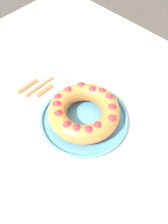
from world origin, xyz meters
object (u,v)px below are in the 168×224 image
at_px(bundt_cake, 84,112).
at_px(serving_knife, 37,80).
at_px(serving_dish, 84,119).
at_px(fork, 48,81).
at_px(cake_knife, 51,86).
at_px(napkin, 151,161).

bearing_deg(bundt_cake, serving_knife, 178.33).
relative_size(serving_dish, fork, 1.64).
xyz_separation_m(serving_dish, cake_knife, (-0.20, 0.02, -0.01)).
relative_size(serving_dish, cake_knife, 1.82).
bearing_deg(serving_dish, serving_knife, 178.31).
xyz_separation_m(bundt_cake, serving_knife, (-0.27, 0.01, -0.05)).
height_order(serving_dish, bundt_cake, bundt_cake).
distance_m(serving_dish, bundt_cake, 0.04).
height_order(cake_knife, napkin, cake_knife).
distance_m(bundt_cake, cake_knife, 0.21).
xyz_separation_m(bundt_cake, napkin, (0.26, 0.04, -0.05)).
height_order(bundt_cake, cake_knife, bundt_cake).
relative_size(bundt_cake, cake_knife, 1.43).
xyz_separation_m(serving_dish, bundt_cake, (-0.00, 0.00, 0.04)).
bearing_deg(serving_dish, fork, 170.98).
xyz_separation_m(bundt_cake, fork, (-0.23, 0.04, -0.05)).
relative_size(fork, serving_knife, 0.90).
relative_size(serving_dish, bundt_cake, 1.27).
bearing_deg(cake_knife, serving_knife, -159.49).
distance_m(serving_dish, serving_knife, 0.27).
bearing_deg(napkin, cake_knife, -178.62).
bearing_deg(bundt_cake, napkin, 7.86).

